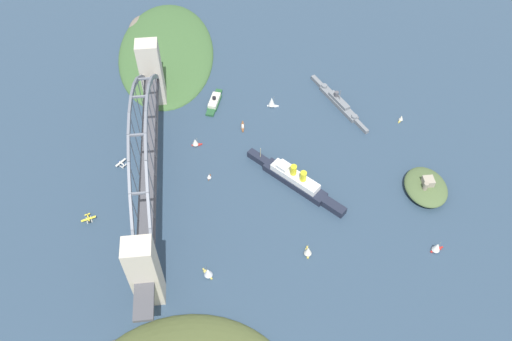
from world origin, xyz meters
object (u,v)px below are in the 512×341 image
small_boat_4 (401,118)px  small_boat_5 (208,272)px  harbor_arch_bridge (148,157)px  ocean_liner (295,180)px  harbor_ferry_steamer (214,102)px  small_boat_6 (209,176)px  small_boat_7 (308,251)px  small_boat_2 (272,102)px  small_boat_0 (243,127)px  seaplane_second_in_formation (122,164)px  small_boat_3 (437,247)px  fort_island_mid_harbor (426,187)px  naval_cruiser (338,102)px  small_boat_1 (195,142)px  seaplane_taxiing_near_bridge (89,219)px

small_boat_4 → small_boat_5: 216.33m
harbor_arch_bridge → ocean_liner: size_ratio=3.48×
harbor_ferry_steamer → small_boat_6: 84.74m
small_boat_7 → small_boat_2: bearing=-177.2°
ocean_liner → small_boat_0: (-65.02, -35.29, -4.56)m
seaplane_second_in_formation → small_boat_5: (104.96, 64.71, 2.65)m
seaplane_second_in_formation → small_boat_2: 139.21m
harbor_ferry_steamer → small_boat_5: 169.57m
small_boat_3 → small_boat_5: 161.11m
fort_island_mid_harbor → small_boat_2: bearing=-134.4°
naval_cruiser → small_boat_1: size_ratio=8.49×
small_boat_2 → small_boat_5: small_boat_2 is taller
naval_cruiser → small_boat_2: (-3.35, -58.99, 2.78)m
small_boat_1 → small_boat_7: size_ratio=0.89×
naval_cruiser → small_boat_3: size_ratio=7.40×
fort_island_mid_harbor → seaplane_taxiing_near_bridge: (1.84, -255.33, -2.71)m
fort_island_mid_harbor → small_boat_2: 149.13m
fort_island_mid_harbor → small_boat_7: bearing=-65.0°
small_boat_5 → ocean_liner: bearing=135.7°
small_boat_5 → small_boat_6: small_boat_5 is taller
small_boat_5 → naval_cruiser: bearing=142.2°
harbor_ferry_steamer → small_boat_0: bearing=35.4°
ocean_liner → small_boat_1: 90.04m
small_boat_1 → small_boat_7: bearing=34.2°
fort_island_mid_harbor → small_boat_5: (55.96, -169.50, -0.01)m
harbor_arch_bridge → ocean_liner: bearing=84.6°
fort_island_mid_harbor → small_boat_2: size_ratio=3.29×
small_boat_2 → small_boat_5: (160.32, -62.98, -0.87)m
small_boat_6 → small_boat_3: bearing=62.6°
seaplane_second_in_formation → small_boat_7: bearing=54.8°
small_boat_0 → small_boat_1: size_ratio=1.39×
seaplane_taxiing_near_bridge → seaplane_second_in_formation: seaplane_second_in_formation is taller
small_boat_4 → small_boat_6: 173.69m
small_boat_5 → small_boat_7: bearing=97.8°
small_boat_5 → small_boat_6: (-84.75, 4.41, -1.96)m
small_boat_1 → small_boat_2: (-39.47, 68.18, 1.55)m
seaplane_taxiing_near_bridge → small_boat_1: bearing=129.6°
ocean_liner → seaplane_taxiing_near_bridge: bearing=-83.4°
small_boat_0 → small_boat_2: small_boat_2 is taller
seaplane_taxiing_near_bridge → seaplane_second_in_formation: 55.05m
harbor_ferry_steamer → small_boat_5: (169.07, -12.83, 2.48)m
small_boat_3 → small_boat_2: bearing=-148.0°
harbor_arch_bridge → small_boat_6: 52.51m
seaplane_second_in_formation → small_boat_3: small_boat_3 is taller
harbor_arch_bridge → small_boat_7: (72.86, 108.28, -29.18)m
naval_cruiser → small_boat_4: size_ratio=11.34×
ocean_liner → small_boat_3: 113.70m
seaplane_taxiing_near_bridge → small_boat_6: 95.30m
seaplane_second_in_formation → small_boat_0: size_ratio=0.74×
small_boat_7 → harbor_arch_bridge: bearing=-123.9°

